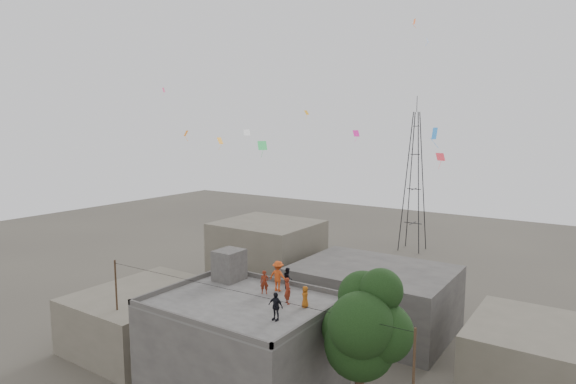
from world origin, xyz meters
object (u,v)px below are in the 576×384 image
transmission_tower (414,182)px  tree (364,327)px  stair_head_box (229,265)px  person_dark_adult (276,306)px  person_red_adult (288,291)px

transmission_tower → tree: bearing=-73.9°
tree → stair_head_box: bearing=169.3°
stair_head_box → person_dark_adult: (6.36, -3.72, -0.25)m
transmission_tower → person_red_adult: size_ratio=13.17×
transmission_tower → stair_head_box: bearing=-88.8°
tree → person_dark_adult: size_ratio=6.10×
stair_head_box → person_red_adult: 5.73m
stair_head_box → transmission_tower: bearing=91.2°
stair_head_box → person_red_adult: size_ratio=1.32×
person_red_adult → stair_head_box: bearing=17.9°
stair_head_box → transmission_tower: size_ratio=0.10×
stair_head_box → transmission_tower: (-0.80, 37.40, 1.97)m
tree → person_red_adult: size_ratio=5.99×
stair_head_box → person_red_adult: bearing=-14.3°
person_dark_adult → stair_head_box: bearing=149.5°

